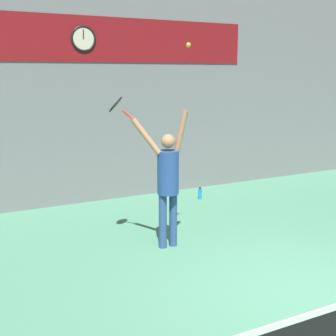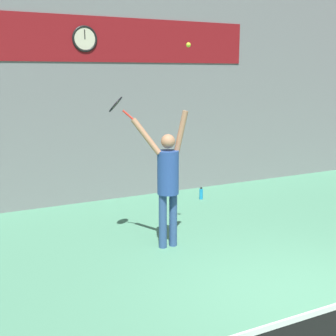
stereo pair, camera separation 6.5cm
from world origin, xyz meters
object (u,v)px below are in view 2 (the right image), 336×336
Objects in this scene: water_bottle at (201,194)px; tennis_player at (168,178)px; scoreboard_clock at (85,39)px; tennis_racket at (117,105)px; tennis_ball at (188,45)px.

tennis_player is at bearing -131.86° from water_bottle.
scoreboard_clock is at bearing 94.99° from tennis_player.
scoreboard_clock is 1.27× the size of tennis_racket.
tennis_player is 8.08× the size of water_bottle.
scoreboard_clock is 3.39m from tennis_ball.
scoreboard_clock is 0.24× the size of tennis_player.
tennis_racket is 1.43m from tennis_ball.
tennis_player is at bearing 150.50° from tennis_ball.
tennis_racket reaches higher than tennis_player.
tennis_racket is 1.53× the size of water_bottle.
scoreboard_clock is at bearing 81.53° from tennis_racket.
tennis_ball is (0.55, -3.33, -0.28)m from scoreboard_clock.
tennis_ball is at bearing -29.50° from tennis_player.
tennis_player is 31.05× the size of tennis_ball.
water_bottle is at bearing 48.14° from tennis_player.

